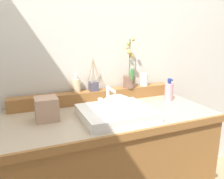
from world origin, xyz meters
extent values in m
cube|color=beige|center=(0.00, 0.43, 1.32)|extent=(3.19, 0.20, 2.64)
cube|color=#915F30|center=(0.00, 0.00, 0.41)|extent=(1.30, 0.62, 0.81)
cube|color=tan|center=(0.00, 0.00, 0.83)|extent=(1.32, 0.65, 0.04)
cube|color=#915F30|center=(0.00, -0.32, 0.83)|extent=(1.32, 0.02, 0.04)
cube|color=#915F30|center=(0.00, 0.26, 0.89)|extent=(1.25, 0.09, 0.09)
cube|color=white|center=(0.00, -0.09, 0.88)|extent=(0.43, 0.37, 0.06)
sphere|color=white|center=(0.00, -0.11, 0.86)|extent=(0.26, 0.26, 0.26)
cylinder|color=silver|center=(0.00, 0.04, 0.95)|extent=(0.02, 0.02, 0.10)
cylinder|color=silver|center=(0.00, -0.02, 1.00)|extent=(0.02, 0.11, 0.02)
sphere|color=silver|center=(0.00, 0.04, 1.00)|extent=(0.03, 0.03, 0.03)
cylinder|color=silver|center=(-0.05, 0.04, 0.92)|extent=(0.03, 0.03, 0.04)
cylinder|color=silver|center=(0.06, 0.04, 0.92)|extent=(0.03, 0.03, 0.04)
cylinder|color=brown|center=(0.26, 0.25, 0.98)|extent=(0.09, 0.09, 0.09)
cylinder|color=tan|center=(0.26, 0.25, 1.02)|extent=(0.08, 0.08, 0.01)
cylinder|color=#476B38|center=(0.26, 0.25, 1.17)|extent=(0.01, 0.01, 0.27)
ellipsoid|color=#387033|center=(0.26, 0.20, 1.04)|extent=(0.03, 0.03, 0.10)
ellipsoid|color=#387033|center=(0.30, 0.26, 1.04)|extent=(0.03, 0.03, 0.08)
sphere|color=#DFAD50|center=(0.28, 0.25, 1.18)|extent=(0.03, 0.03, 0.03)
sphere|color=#DFAD50|center=(0.25, 0.24, 1.21)|extent=(0.03, 0.03, 0.03)
sphere|color=#DFAD50|center=(0.25, 0.27, 1.24)|extent=(0.02, 0.02, 0.02)
sphere|color=#DFAD50|center=(0.26, 0.27, 1.27)|extent=(0.04, 0.04, 0.04)
sphere|color=#DFAD50|center=(0.28, 0.23, 1.30)|extent=(0.03, 0.03, 0.03)
cylinder|color=beige|center=(-0.15, 0.28, 0.98)|extent=(0.06, 0.06, 0.09)
cylinder|color=silver|center=(-0.15, 0.28, 1.04)|extent=(0.02, 0.02, 0.02)
cylinder|color=silver|center=(-0.15, 0.28, 1.06)|extent=(0.03, 0.03, 0.02)
cylinder|color=silver|center=(-0.15, 0.26, 1.06)|extent=(0.01, 0.03, 0.01)
cylinder|color=silver|center=(0.40, 0.26, 0.99)|extent=(0.06, 0.06, 0.10)
cube|color=#484555|center=(-0.03, 0.26, 0.97)|extent=(0.06, 0.06, 0.07)
cylinder|color=#9E7A4C|center=(0.00, 0.26, 1.08)|extent=(0.06, 0.00, 0.18)
cylinder|color=#9E7A4C|center=(-0.02, 0.28, 1.09)|extent=(0.02, 0.04, 0.19)
cylinder|color=#9E7A4C|center=(-0.04, 0.29, 1.07)|extent=(0.03, 0.05, 0.16)
cylinder|color=#9E7A4C|center=(-0.05, 0.26, 1.08)|extent=(0.04, 0.01, 0.17)
cylinder|color=#9E7A4C|center=(-0.04, 0.24, 1.08)|extent=(0.02, 0.04, 0.17)
cylinder|color=#9E7A4C|center=(-0.01, 0.24, 1.08)|extent=(0.03, 0.04, 0.18)
cylinder|color=pink|center=(0.51, 0.08, 0.91)|extent=(0.06, 0.06, 0.13)
cylinder|color=navy|center=(0.51, 0.08, 0.99)|extent=(0.03, 0.03, 0.02)
cylinder|color=navy|center=(0.51, 0.08, 1.01)|extent=(0.03, 0.03, 0.02)
cylinder|color=navy|center=(0.51, 0.06, 1.01)|extent=(0.01, 0.04, 0.01)
cube|color=tan|center=(-0.39, 0.03, 0.92)|extent=(0.13, 0.13, 0.14)
camera|label=1|loc=(-0.53, -1.28, 1.35)|focal=36.21mm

